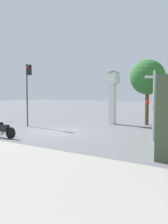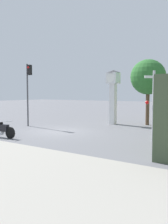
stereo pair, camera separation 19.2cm
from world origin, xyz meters
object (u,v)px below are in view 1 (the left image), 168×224
at_px(traffic_light, 28,84).
at_px(street_tree, 148,77).
at_px(railroad_crossing_signal, 154,103).
at_px(clock_tower, 113,89).
at_px(motorcycle, 1,129).

relative_size(traffic_light, street_tree, 0.92).
relative_size(railroad_crossing_signal, street_tree, 0.72).
bearing_deg(clock_tower, street_tree, 22.86).
relative_size(clock_tower, railroad_crossing_signal, 1.18).
distance_m(clock_tower, railroad_crossing_signal, 7.72).
bearing_deg(motorcycle, traffic_light, 113.04).
distance_m(motorcycle, railroad_crossing_signal, 9.14).
bearing_deg(traffic_light, clock_tower, 45.74).
distance_m(motorcycle, traffic_light, 5.85).
distance_m(clock_tower, street_tree, 3.02).
relative_size(motorcycle, street_tree, 0.43).
height_order(clock_tower, traffic_light, traffic_light).
bearing_deg(motorcycle, railroad_crossing_signal, 22.83).
xyz_separation_m(traffic_light, street_tree, (7.57, 6.17, 0.58)).
bearing_deg(street_tree, traffic_light, -140.85).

